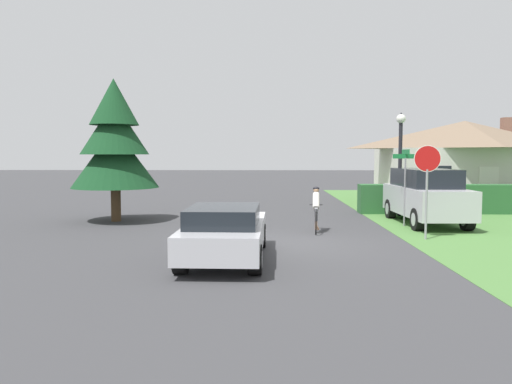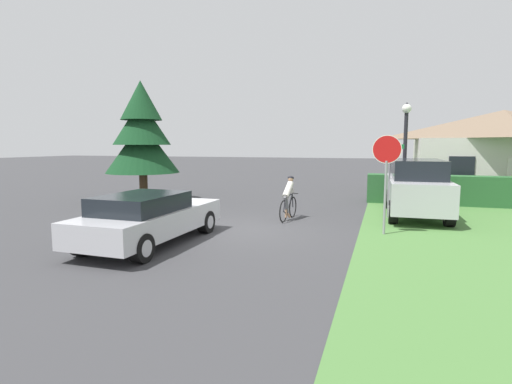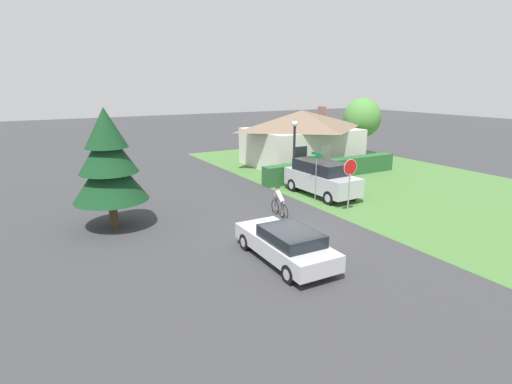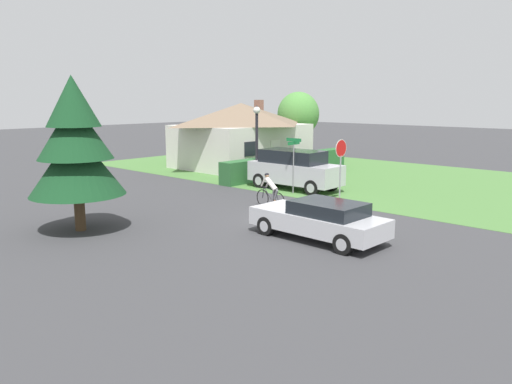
{
  "view_description": "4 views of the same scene",
  "coord_description": "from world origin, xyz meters",
  "px_view_note": "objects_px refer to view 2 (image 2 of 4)",
  "views": [
    {
      "loc": [
        -0.56,
        -14.21,
        2.55
      ],
      "look_at": [
        -0.85,
        -0.41,
        1.52
      ],
      "focal_mm": 35.0,
      "sensor_mm": 36.0,
      "label": 1
    },
    {
      "loc": [
        4.19,
        -11.06,
        2.56
      ],
      "look_at": [
        0.3,
        1.03,
        1.06
      ],
      "focal_mm": 28.0,
      "sensor_mm": 36.0,
      "label": 2
    },
    {
      "loc": [
        -9.36,
        -13.56,
        6.41
      ],
      "look_at": [
        -0.64,
        1.62,
        1.64
      ],
      "focal_mm": 28.0,
      "sensor_mm": 36.0,
      "label": 3
    },
    {
      "loc": [
        -14.88,
        -11.56,
        4.63
      ],
      "look_at": [
        -1.57,
        0.67,
        1.25
      ],
      "focal_mm": 35.0,
      "sensor_mm": 36.0,
      "label": 4
    }
  ],
  "objects_px": {
    "stop_sign": "(386,163)",
    "street_lamp": "(405,139)",
    "conifer_tall_near": "(142,134)",
    "parked_suv_right": "(417,187)",
    "cottage_house": "(502,151)",
    "sedan_left_lane": "(149,218)",
    "street_name_sign": "(390,164)",
    "cyclist": "(288,199)"
  },
  "relations": [
    {
      "from": "conifer_tall_near",
      "to": "stop_sign",
      "type": "bearing_deg",
      "value": -20.63
    },
    {
      "from": "cyclist",
      "to": "conifer_tall_near",
      "type": "relative_size",
      "value": 0.32
    },
    {
      "from": "stop_sign",
      "to": "cyclist",
      "type": "bearing_deg",
      "value": -22.23
    },
    {
      "from": "stop_sign",
      "to": "conifer_tall_near",
      "type": "relative_size",
      "value": 0.52
    },
    {
      "from": "cottage_house",
      "to": "stop_sign",
      "type": "bearing_deg",
      "value": -115.0
    },
    {
      "from": "stop_sign",
      "to": "street_name_sign",
      "type": "bearing_deg",
      "value": -90.22
    },
    {
      "from": "parked_suv_right",
      "to": "street_name_sign",
      "type": "xyz_separation_m",
      "value": [
        -0.96,
        -0.69,
        0.85
      ]
    },
    {
      "from": "cyclist",
      "to": "conifer_tall_near",
      "type": "distance_m",
      "value": 8.22
    },
    {
      "from": "cyclist",
      "to": "street_lamp",
      "type": "distance_m",
      "value": 6.23
    },
    {
      "from": "sedan_left_lane",
      "to": "street_lamp",
      "type": "relative_size",
      "value": 1.09
    },
    {
      "from": "sedan_left_lane",
      "to": "street_lamp",
      "type": "height_order",
      "value": "street_lamp"
    },
    {
      "from": "sedan_left_lane",
      "to": "cyclist",
      "type": "relative_size",
      "value": 2.69
    },
    {
      "from": "parked_suv_right",
      "to": "street_name_sign",
      "type": "distance_m",
      "value": 1.45
    },
    {
      "from": "cottage_house",
      "to": "parked_suv_right",
      "type": "height_order",
      "value": "cottage_house"
    },
    {
      "from": "cyclist",
      "to": "street_name_sign",
      "type": "height_order",
      "value": "street_name_sign"
    },
    {
      "from": "cottage_house",
      "to": "street_name_sign",
      "type": "xyz_separation_m",
      "value": [
        -5.59,
        -9.05,
        -0.36
      ]
    },
    {
      "from": "cyclist",
      "to": "street_name_sign",
      "type": "distance_m",
      "value": 3.75
    },
    {
      "from": "cyclist",
      "to": "parked_suv_right",
      "type": "height_order",
      "value": "parked_suv_right"
    },
    {
      "from": "stop_sign",
      "to": "cottage_house",
      "type": "bearing_deg",
      "value": -113.41
    },
    {
      "from": "stop_sign",
      "to": "conifer_tall_near",
      "type": "height_order",
      "value": "conifer_tall_near"
    },
    {
      "from": "cyclist",
      "to": "street_lamp",
      "type": "relative_size",
      "value": 0.41
    },
    {
      "from": "cottage_house",
      "to": "stop_sign",
      "type": "xyz_separation_m",
      "value": [
        -5.72,
        -11.86,
        -0.21
      ]
    },
    {
      "from": "cottage_house",
      "to": "conifer_tall_near",
      "type": "relative_size",
      "value": 1.65
    },
    {
      "from": "cottage_house",
      "to": "street_lamp",
      "type": "height_order",
      "value": "cottage_house"
    },
    {
      "from": "cyclist",
      "to": "street_name_sign",
      "type": "relative_size",
      "value": 0.64
    },
    {
      "from": "street_lamp",
      "to": "conifer_tall_near",
      "type": "relative_size",
      "value": 0.79
    },
    {
      "from": "cottage_house",
      "to": "sedan_left_lane",
      "type": "distance_m",
      "value": 18.89
    },
    {
      "from": "cyclist",
      "to": "conifer_tall_near",
      "type": "xyz_separation_m",
      "value": [
        -7.45,
        2.55,
        2.36
      ]
    },
    {
      "from": "sedan_left_lane",
      "to": "street_lamp",
      "type": "bearing_deg",
      "value": -35.2
    },
    {
      "from": "parked_suv_right",
      "to": "conifer_tall_near",
      "type": "height_order",
      "value": "conifer_tall_near"
    },
    {
      "from": "street_name_sign",
      "to": "parked_suv_right",
      "type": "bearing_deg",
      "value": 35.7
    },
    {
      "from": "conifer_tall_near",
      "to": "parked_suv_right",
      "type": "bearing_deg",
      "value": -2.43
    },
    {
      "from": "cottage_house",
      "to": "parked_suv_right",
      "type": "bearing_deg",
      "value": -118.27
    },
    {
      "from": "parked_suv_right",
      "to": "stop_sign",
      "type": "height_order",
      "value": "stop_sign"
    },
    {
      "from": "cyclist",
      "to": "parked_suv_right",
      "type": "xyz_separation_m",
      "value": [
        4.25,
        2.05,
        0.34
      ]
    },
    {
      "from": "street_name_sign",
      "to": "conifer_tall_near",
      "type": "distance_m",
      "value": 10.87
    },
    {
      "from": "sedan_left_lane",
      "to": "conifer_tall_near",
      "type": "xyz_separation_m",
      "value": [
        -4.81,
        7.02,
        2.39
      ]
    },
    {
      "from": "parked_suv_right",
      "to": "stop_sign",
      "type": "xyz_separation_m",
      "value": [
        -1.08,
        -3.5,
        0.99
      ]
    },
    {
      "from": "cyclist",
      "to": "street_name_sign",
      "type": "bearing_deg",
      "value": -61.89
    },
    {
      "from": "cottage_house",
      "to": "sedan_left_lane",
      "type": "height_order",
      "value": "cottage_house"
    },
    {
      "from": "stop_sign",
      "to": "street_lamp",
      "type": "relative_size",
      "value": 0.66
    },
    {
      "from": "cyclist",
      "to": "conifer_tall_near",
      "type": "bearing_deg",
      "value": 76.66
    }
  ]
}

